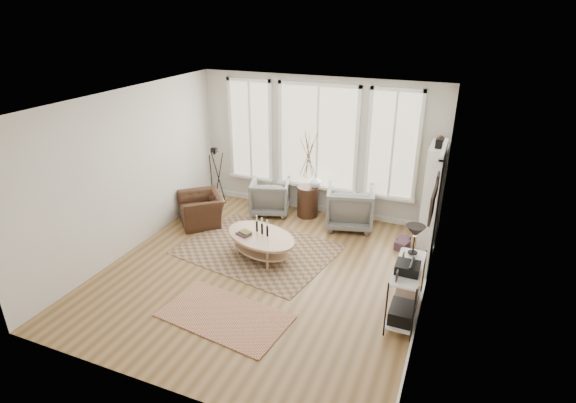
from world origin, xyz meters
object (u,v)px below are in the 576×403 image
at_px(coffee_table, 260,240).
at_px(armchair_right, 350,207).
at_px(accent_chair, 201,209).
at_px(bookcase, 433,194).
at_px(low_shelf, 406,286).
at_px(side_table, 308,177).
at_px(armchair_left, 270,196).

distance_m(coffee_table, armchair_right, 2.15).
relative_size(armchair_right, accent_chair, 0.99).
distance_m(coffee_table, accent_chair, 1.91).
bearing_deg(bookcase, armchair_right, 178.97).
xyz_separation_m(low_shelf, side_table, (-2.46, 2.69, 0.38)).
bearing_deg(armchair_right, coffee_table, 43.97).
bearing_deg(bookcase, low_shelf, -91.28).
relative_size(armchair_left, side_table, 0.44).
bearing_deg(accent_chair, bookcase, 59.58).
relative_size(coffee_table, side_table, 0.88).
bearing_deg(low_shelf, accent_chair, 160.64).
height_order(coffee_table, armchair_right, armchair_right).
xyz_separation_m(low_shelf, armchair_right, (-1.50, 2.55, -0.08)).
bearing_deg(side_table, low_shelf, -47.56).
distance_m(bookcase, armchair_right, 1.64).
bearing_deg(accent_chair, armchair_right, 66.47).
xyz_separation_m(coffee_table, side_table, (0.18, 1.96, 0.55)).
xyz_separation_m(side_table, accent_chair, (-1.91, -1.15, -0.59)).
bearing_deg(armchair_right, accent_chair, 5.38).
bearing_deg(low_shelf, bookcase, 88.72).
bearing_deg(accent_chair, armchair_left, 89.57).
height_order(low_shelf, side_table, side_table).
relative_size(armchair_left, accent_chair, 0.87).
relative_size(bookcase, armchair_right, 2.18).
relative_size(bookcase, coffee_table, 1.26).
bearing_deg(side_table, armchair_left, -170.00).
bearing_deg(bookcase, accent_chair, -167.48).
bearing_deg(side_table, bookcase, -3.87).
relative_size(armchair_right, side_table, 0.51).
height_order(low_shelf, coffee_table, low_shelf).
height_order(coffee_table, accent_chair, coffee_table).
height_order(bookcase, armchair_left, bookcase).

